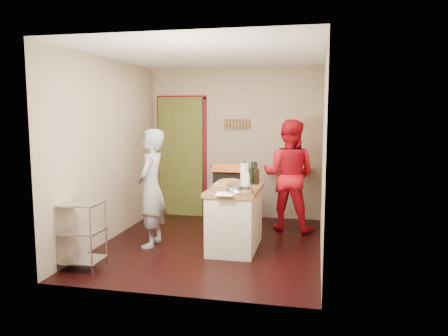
{
  "coord_description": "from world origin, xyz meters",
  "views": [
    {
      "loc": [
        1.42,
        -5.75,
        1.84
      ],
      "look_at": [
        0.19,
        0.0,
        1.09
      ],
      "focal_mm": 35.0,
      "sensor_mm": 36.0,
      "label": 1
    }
  ],
  "objects_px": {
    "island": "(235,216)",
    "wire_shelving": "(81,232)",
    "stove": "(234,194)",
    "person_red": "(289,175)",
    "person_stripe": "(151,188)"
  },
  "relations": [
    {
      "from": "person_red",
      "to": "wire_shelving",
      "type": "bearing_deg",
      "value": 54.78
    },
    {
      "from": "stove",
      "to": "person_stripe",
      "type": "distance_m",
      "value": 1.88
    },
    {
      "from": "wire_shelving",
      "to": "person_stripe",
      "type": "bearing_deg",
      "value": 63.29
    },
    {
      "from": "person_stripe",
      "to": "person_red",
      "type": "height_order",
      "value": "person_red"
    },
    {
      "from": "person_red",
      "to": "stove",
      "type": "bearing_deg",
      "value": -12.38
    },
    {
      "from": "stove",
      "to": "island",
      "type": "bearing_deg",
      "value": -78.2
    },
    {
      "from": "wire_shelving",
      "to": "person_stripe",
      "type": "xyz_separation_m",
      "value": [
        0.49,
        0.98,
        0.37
      ]
    },
    {
      "from": "stove",
      "to": "wire_shelving",
      "type": "distance_m",
      "value": 2.94
    },
    {
      "from": "stove",
      "to": "person_red",
      "type": "distance_m",
      "value": 1.11
    },
    {
      "from": "person_stripe",
      "to": "stove",
      "type": "bearing_deg",
      "value": 149.11
    },
    {
      "from": "person_stripe",
      "to": "person_red",
      "type": "distance_m",
      "value": 2.17
    },
    {
      "from": "stove",
      "to": "person_red",
      "type": "height_order",
      "value": "person_red"
    },
    {
      "from": "wire_shelving",
      "to": "island",
      "type": "bearing_deg",
      "value": 34.57
    },
    {
      "from": "stove",
      "to": "wire_shelving",
      "type": "relative_size",
      "value": 1.26
    },
    {
      "from": "island",
      "to": "wire_shelving",
      "type": "bearing_deg",
      "value": -145.43
    }
  ]
}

